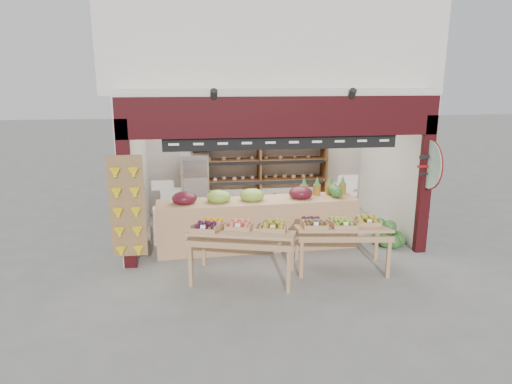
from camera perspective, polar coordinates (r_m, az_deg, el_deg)
The scene contains 11 objects.
ground at distance 9.65m, azimuth 1.97°, elevation -5.95°, with size 60.00×60.00×0.00m, color slate.
shop_structure at distance 10.67m, azimuth 0.62°, elevation 17.41°, with size 6.36×5.12×5.40m.
banana_board at distance 8.14m, azimuth -15.79°, elevation -2.07°, with size 0.60×0.15×1.80m.
gift_sign at distance 9.03m, azimuth 20.86°, elevation 3.24°, with size 0.04×0.93×0.92m.
back_shelving at distance 11.16m, azimuth 0.41°, elevation 3.56°, with size 3.31×0.54×2.02m.
refrigerator at distance 10.68m, azimuth -7.53°, elevation 0.48°, with size 0.63×0.63×1.62m, color silver.
cardboard_stack at distance 9.65m, azimuth -10.20°, elevation -4.49°, with size 1.04×0.76×0.73m.
mid_counter at distance 9.06m, azimuth 0.11°, elevation -3.73°, with size 3.95×0.92×1.21m.
display_table_left at distance 7.66m, azimuth -2.41°, elevation -4.81°, with size 1.91×1.39×1.08m.
display_table_right at distance 8.13m, azimuth 10.20°, elevation -4.20°, with size 1.69×1.09×1.02m.
watermelon_pile at distance 9.69m, azimuth 16.19°, elevation -5.26°, with size 0.71×0.68×0.51m.
Camera 1 is at (-1.56, -8.93, 3.32)m, focal length 32.00 mm.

